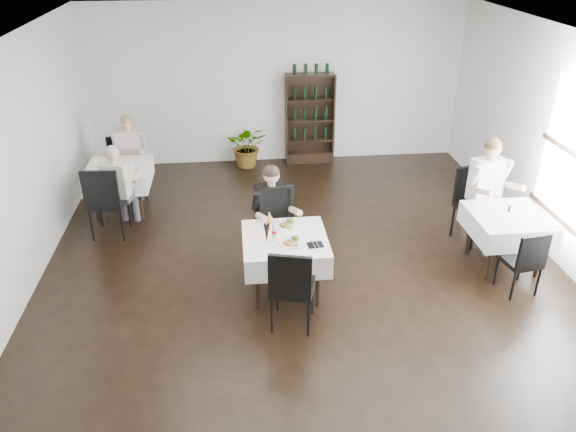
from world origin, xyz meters
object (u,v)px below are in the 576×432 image
at_px(wine_shelf, 310,120).
at_px(main_table, 285,248).
at_px(potted_tree, 248,146).
at_px(diner_main, 274,210).

relative_size(wine_shelf, main_table, 1.70).
height_order(potted_tree, diner_main, diner_main).
bearing_deg(potted_tree, diner_main, -86.64).
bearing_deg(wine_shelf, diner_main, -104.90).
bearing_deg(wine_shelf, potted_tree, -174.55).
relative_size(potted_tree, diner_main, 0.57).
relative_size(main_table, diner_main, 0.71).
bearing_deg(diner_main, potted_tree, 93.36).
height_order(wine_shelf, diner_main, wine_shelf).
distance_m(main_table, potted_tree, 4.22).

